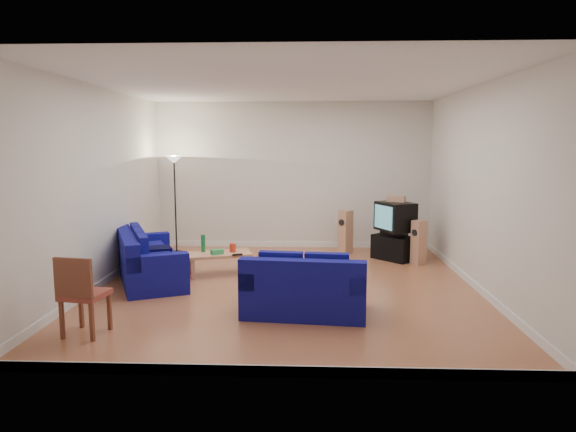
{
  "coord_description": "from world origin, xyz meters",
  "views": [
    {
      "loc": [
        0.34,
        -8.04,
        2.29
      ],
      "look_at": [
        0.0,
        0.4,
        1.1
      ],
      "focal_mm": 32.0,
      "sensor_mm": 36.0,
      "label": 1
    }
  ],
  "objects_px": {
    "sofa_loveseat": "(304,292)",
    "tv_stand": "(393,248)",
    "sofa_three_seat": "(147,263)",
    "coffee_table": "(220,256)",
    "television": "(395,216)"
  },
  "relations": [
    {
      "from": "sofa_loveseat",
      "to": "tv_stand",
      "type": "relative_size",
      "value": 2.16
    },
    {
      "from": "sofa_three_seat",
      "to": "coffee_table",
      "type": "relative_size",
      "value": 1.95
    },
    {
      "from": "coffee_table",
      "to": "television",
      "type": "bearing_deg",
      "value": 21.69
    },
    {
      "from": "tv_stand",
      "to": "television",
      "type": "distance_m",
      "value": 0.63
    },
    {
      "from": "sofa_loveseat",
      "to": "television",
      "type": "relative_size",
      "value": 1.94
    },
    {
      "from": "sofa_loveseat",
      "to": "television",
      "type": "xyz_separation_m",
      "value": [
        1.75,
        3.36,
        0.56
      ]
    },
    {
      "from": "coffee_table",
      "to": "sofa_three_seat",
      "type": "bearing_deg",
      "value": -158.35
    },
    {
      "from": "sofa_loveseat",
      "to": "television",
      "type": "distance_m",
      "value": 3.83
    },
    {
      "from": "sofa_three_seat",
      "to": "tv_stand",
      "type": "relative_size",
      "value": 2.93
    },
    {
      "from": "sofa_loveseat",
      "to": "television",
      "type": "height_order",
      "value": "television"
    },
    {
      "from": "sofa_loveseat",
      "to": "television",
      "type": "bearing_deg",
      "value": 68.08
    },
    {
      "from": "sofa_loveseat",
      "to": "tv_stand",
      "type": "xyz_separation_m",
      "value": [
        1.74,
        3.39,
        -0.07
      ]
    },
    {
      "from": "coffee_table",
      "to": "tv_stand",
      "type": "height_order",
      "value": "tv_stand"
    },
    {
      "from": "tv_stand",
      "to": "television",
      "type": "relative_size",
      "value": 0.9
    },
    {
      "from": "tv_stand",
      "to": "television",
      "type": "height_order",
      "value": "television"
    }
  ]
}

